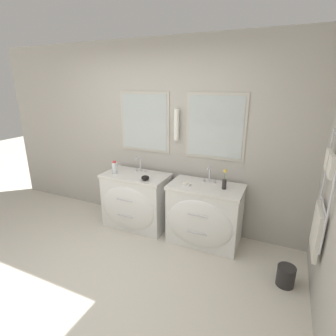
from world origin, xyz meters
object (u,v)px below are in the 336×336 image
(vanity_left, at_px, (136,201))
(toiletry_bottle, at_px, (115,168))
(flower_vase, at_px, (224,181))
(waste_bin, at_px, (286,275))
(vanity_right, at_px, (204,215))
(amenity_bowl, at_px, (145,178))

(vanity_left, bearing_deg, toiletry_bottle, -169.82)
(vanity_left, height_order, flower_vase, flower_vase)
(vanity_left, bearing_deg, waste_bin, -10.94)
(flower_vase, height_order, waste_bin, flower_vase)
(flower_vase, bearing_deg, vanity_right, -174.42)
(vanity_left, bearing_deg, vanity_right, 0.00)
(amenity_bowl, height_order, waste_bin, amenity_bowl)
(toiletry_bottle, height_order, amenity_bowl, toiletry_bottle)
(flower_vase, bearing_deg, amenity_bowl, -172.63)
(amenity_bowl, relative_size, flower_vase, 0.42)
(toiletry_bottle, bearing_deg, vanity_left, 10.18)
(amenity_bowl, distance_m, flower_vase, 1.03)
(vanity_left, relative_size, amenity_bowl, 8.67)
(vanity_right, xyz_separation_m, flower_vase, (0.23, 0.02, 0.49))
(vanity_right, bearing_deg, flower_vase, 5.58)
(waste_bin, bearing_deg, vanity_left, 169.06)
(toiletry_bottle, xyz_separation_m, amenity_bowl, (0.53, -0.06, -0.05))
(amenity_bowl, bearing_deg, vanity_left, 155.00)
(vanity_left, bearing_deg, flower_vase, 1.01)
(toiletry_bottle, relative_size, amenity_bowl, 1.70)
(vanity_right, relative_size, amenity_bowl, 8.67)
(vanity_left, height_order, vanity_right, same)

